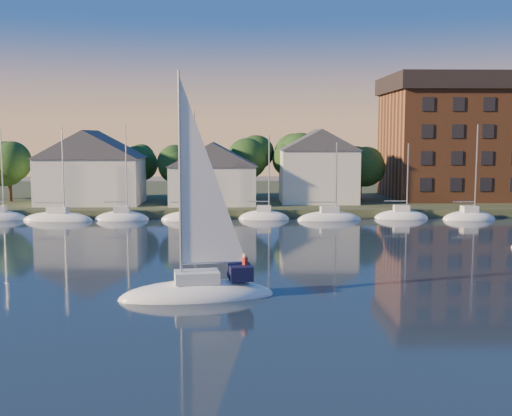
{
  "coord_description": "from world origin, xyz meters",
  "views": [
    {
      "loc": [
        -2.61,
        -26.66,
        9.96
      ],
      "look_at": [
        -1.32,
        22.0,
        4.43
      ],
      "focal_mm": 45.0,
      "sensor_mm": 36.0,
      "label": 1
    }
  ],
  "objects_px": {
    "condo_block": "(494,137)",
    "hero_sailboat": "(199,288)",
    "clubhouse_east": "(318,165)",
    "clubhouse_centre": "(213,173)",
    "clubhouse_west": "(91,166)"
  },
  "relations": [
    {
      "from": "clubhouse_west",
      "to": "condo_block",
      "type": "height_order",
      "value": "condo_block"
    },
    {
      "from": "clubhouse_west",
      "to": "clubhouse_east",
      "type": "xyz_separation_m",
      "value": [
        30.0,
        1.0,
        0.07
      ]
    },
    {
      "from": "clubhouse_east",
      "to": "clubhouse_west",
      "type": "bearing_deg",
      "value": -178.09
    },
    {
      "from": "clubhouse_centre",
      "to": "condo_block",
      "type": "xyz_separation_m",
      "value": [
        40.0,
        7.95,
        4.66
      ]
    },
    {
      "from": "hero_sailboat",
      "to": "condo_block",
      "type": "bearing_deg",
      "value": -135.37
    },
    {
      "from": "clubhouse_centre",
      "to": "clubhouse_west",
      "type": "bearing_deg",
      "value": 176.42
    },
    {
      "from": "condo_block",
      "to": "hero_sailboat",
      "type": "bearing_deg",
      "value": -126.51
    },
    {
      "from": "clubhouse_centre",
      "to": "condo_block",
      "type": "relative_size",
      "value": 0.37
    },
    {
      "from": "condo_block",
      "to": "hero_sailboat",
      "type": "distance_m",
      "value": 66.32
    },
    {
      "from": "clubhouse_west",
      "to": "hero_sailboat",
      "type": "distance_m",
      "value": 49.16
    },
    {
      "from": "clubhouse_east",
      "to": "hero_sailboat",
      "type": "height_order",
      "value": "hero_sailboat"
    },
    {
      "from": "hero_sailboat",
      "to": "clubhouse_west",
      "type": "bearing_deg",
      "value": -78.61
    },
    {
      "from": "clubhouse_centre",
      "to": "clubhouse_east",
      "type": "relative_size",
      "value": 1.1
    },
    {
      "from": "clubhouse_west",
      "to": "hero_sailboat",
      "type": "height_order",
      "value": "hero_sailboat"
    },
    {
      "from": "clubhouse_west",
      "to": "clubhouse_centre",
      "type": "relative_size",
      "value": 1.18
    }
  ]
}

